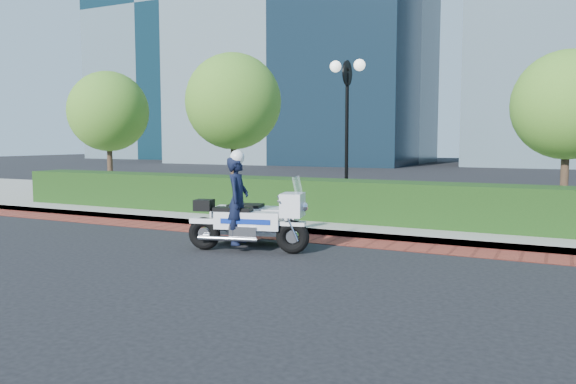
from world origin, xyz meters
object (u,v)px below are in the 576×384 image
at_px(tree_a, 108,112).
at_px(tree_c, 568,105).
at_px(police_motorcycle, 248,215).
at_px(lamppost, 347,111).
at_px(tree_b, 233,102).

distance_m(tree_a, tree_c, 15.50).
xyz_separation_m(tree_a, police_motorcycle, (9.85, -6.54, -2.55)).
distance_m(lamppost, tree_b, 4.71).
relative_size(lamppost, tree_a, 0.92).
xyz_separation_m(tree_b, police_motorcycle, (4.35, -6.54, -2.76)).
bearing_deg(police_motorcycle, tree_c, 35.72).
relative_size(lamppost, tree_c, 0.98).
distance_m(tree_c, police_motorcycle, 8.96).
bearing_deg(tree_c, tree_a, 180.00).
xyz_separation_m(lamppost, tree_b, (-4.50, 1.30, 0.48)).
relative_size(tree_b, tree_c, 1.14).
relative_size(tree_a, tree_c, 1.06).
height_order(tree_a, tree_c, tree_a).
bearing_deg(tree_c, tree_b, 180.00).
height_order(tree_b, police_motorcycle, tree_b).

